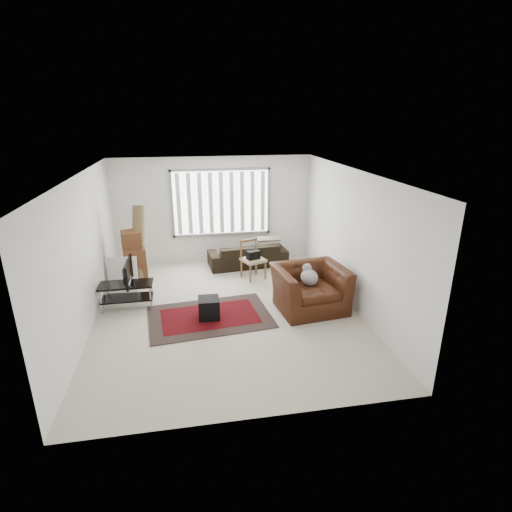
{
  "coord_description": "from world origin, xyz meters",
  "views": [
    {
      "loc": [
        -0.69,
        -7.04,
        3.67
      ],
      "look_at": [
        0.6,
        0.2,
        1.05
      ],
      "focal_mm": 28.0,
      "sensor_mm": 36.0,
      "label": 1
    }
  ],
  "objects_px": {
    "tv_stand": "(127,290)",
    "sofa": "(248,251)",
    "armchair": "(310,285)",
    "side_chair": "(253,258)",
    "moving_boxes": "(134,260)"
  },
  "relations": [
    {
      "from": "sofa",
      "to": "armchair",
      "type": "height_order",
      "value": "armchair"
    },
    {
      "from": "sofa",
      "to": "side_chair",
      "type": "distance_m",
      "value": 0.85
    },
    {
      "from": "moving_boxes",
      "to": "side_chair",
      "type": "height_order",
      "value": "moving_boxes"
    },
    {
      "from": "sofa",
      "to": "armchair",
      "type": "xyz_separation_m",
      "value": [
        0.83,
        -2.61,
        0.12
      ]
    },
    {
      "from": "moving_boxes",
      "to": "sofa",
      "type": "bearing_deg",
      "value": 15.91
    },
    {
      "from": "tv_stand",
      "to": "moving_boxes",
      "type": "distance_m",
      "value": 1.18
    },
    {
      "from": "sofa",
      "to": "armchair",
      "type": "distance_m",
      "value": 2.74
    },
    {
      "from": "moving_boxes",
      "to": "armchair",
      "type": "xyz_separation_m",
      "value": [
        3.53,
        -1.84,
        -0.08
      ]
    },
    {
      "from": "tv_stand",
      "to": "side_chair",
      "type": "bearing_deg",
      "value": 21.61
    },
    {
      "from": "moving_boxes",
      "to": "tv_stand",
      "type": "bearing_deg",
      "value": -92.33
    },
    {
      "from": "tv_stand",
      "to": "sofa",
      "type": "bearing_deg",
      "value": 35.12
    },
    {
      "from": "tv_stand",
      "to": "sofa",
      "type": "xyz_separation_m",
      "value": [
        2.74,
        1.93,
        0.01
      ]
    },
    {
      "from": "moving_boxes",
      "to": "sofa",
      "type": "relative_size",
      "value": 0.64
    },
    {
      "from": "side_chair",
      "to": "armchair",
      "type": "relative_size",
      "value": 0.62
    },
    {
      "from": "armchair",
      "to": "tv_stand",
      "type": "bearing_deg",
      "value": 162.28
    }
  ]
}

